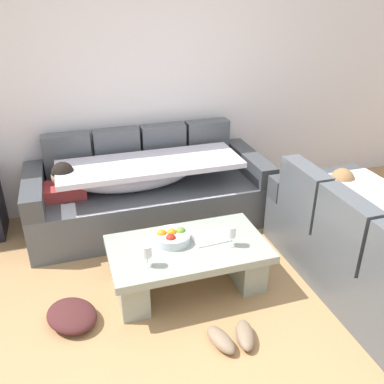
{
  "coord_description": "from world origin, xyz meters",
  "views": [
    {
      "loc": [
        -0.87,
        -1.98,
        2.14
      ],
      "look_at": [
        0.09,
        1.07,
        0.55
      ],
      "focal_mm": 38.66,
      "sensor_mm": 36.0,
      "label": 1
    }
  ],
  "objects": [
    {
      "name": "wine_glass_near_right",
      "position": [
        0.2,
        0.44,
        0.5
      ],
      "size": [
        0.07,
        0.07,
        0.17
      ],
      "color": "silver",
      "rests_on": "coffee_table"
    },
    {
      "name": "pair_of_shoes",
      "position": [
        0.0,
        -0.12,
        0.04
      ],
      "size": [
        0.36,
        0.3,
        0.09
      ],
      "color": "#8C7259",
      "rests_on": "ground_plane"
    },
    {
      "name": "couch_along_wall",
      "position": [
        -0.21,
        1.62,
        0.33
      ],
      "size": [
        2.29,
        0.92,
        0.88
      ],
      "color": "#51565B",
      "rests_on": "ground_plane"
    },
    {
      "name": "fruit_bowl",
      "position": [
        -0.21,
        0.62,
        0.42
      ],
      "size": [
        0.28,
        0.28,
        0.1
      ],
      "color": "silver",
      "rests_on": "coffee_table"
    },
    {
      "name": "coffee_table",
      "position": [
        -0.11,
        0.53,
        0.24
      ],
      "size": [
        1.2,
        0.68,
        0.38
      ],
      "color": "#98A191",
      "rests_on": "ground_plane"
    },
    {
      "name": "wine_glass_near_left",
      "position": [
        -0.45,
        0.38,
        0.5
      ],
      "size": [
        0.07,
        0.07,
        0.17
      ],
      "color": "silver",
      "rests_on": "coffee_table"
    },
    {
      "name": "open_magazine",
      "position": [
        0.09,
        0.58,
        0.39
      ],
      "size": [
        0.29,
        0.22,
        0.01
      ],
      "primitive_type": "cube",
      "rotation": [
        0.0,
        0.0,
        0.05
      ],
      "color": "white",
      "rests_on": "coffee_table"
    },
    {
      "name": "back_wall",
      "position": [
        0.0,
        2.15,
        1.35
      ],
      "size": [
        9.0,
        0.1,
        2.7
      ],
      "primitive_type": "cube",
      "color": "white",
      "rests_on": "ground_plane"
    },
    {
      "name": "couch_near_window",
      "position": [
        1.25,
        0.06,
        0.34
      ],
      "size": [
        0.92,
        2.01,
        0.88
      ],
      "rotation": [
        0.0,
        0.0,
        1.57
      ],
      "color": "#51565B",
      "rests_on": "ground_plane"
    },
    {
      "name": "crumpled_garment",
      "position": [
        -1.01,
        0.39,
        0.06
      ],
      "size": [
        0.48,
        0.51,
        0.12
      ],
      "primitive_type": "ellipsoid",
      "rotation": [
        0.0,
        0.0,
        2.13
      ],
      "color": "#4C2323",
      "rests_on": "ground_plane"
    },
    {
      "name": "ground_plane",
      "position": [
        0.0,
        0.0,
        0.0
      ],
      "size": [
        14.0,
        14.0,
        0.0
      ],
      "primitive_type": "plane",
      "color": "tan"
    }
  ]
}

